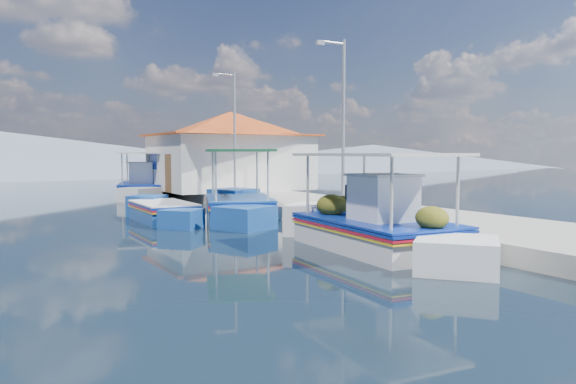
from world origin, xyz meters
TOP-DOWN VIEW (x-y plane):
  - ground at (0.00, 0.00)m, footprint 160.00×160.00m
  - quay at (5.90, 6.00)m, footprint 5.00×44.00m
  - bollards at (3.80, 5.25)m, footprint 0.20×17.20m
  - main_caique at (2.24, -2.58)m, footprint 2.92×8.55m
  - caique_green_canopy at (2.05, 5.42)m, footprint 4.21×7.42m
  - caique_blue_hull at (-0.63, 6.22)m, footprint 1.88×6.06m
  - caique_far at (1.86, 17.77)m, footprint 4.09×7.79m
  - harbor_building at (6.20, 15.00)m, footprint 10.49×10.49m
  - lamp_post_near at (4.51, 2.00)m, footprint 1.21×0.14m
  - lamp_post_far at (4.51, 11.00)m, footprint 1.21×0.14m
  - mountain_ridge at (6.54, 56.00)m, footprint 171.40×96.00m

SIDE VIEW (x-z plane):
  - ground at x=0.00m, z-range 0.00..0.00m
  - quay at x=5.90m, z-range 0.00..0.50m
  - caique_blue_hull at x=-0.63m, z-range -0.25..0.83m
  - caique_green_canopy at x=2.05m, z-range -1.05..1.93m
  - caique_far at x=1.86m, z-range -0.91..1.97m
  - main_caique at x=2.24m, z-range -0.87..1.95m
  - bollards at x=3.80m, z-range 0.50..0.80m
  - mountain_ridge at x=6.54m, z-range -0.71..4.79m
  - harbor_building at x=6.20m, z-range 0.58..4.98m
  - lamp_post_near at x=4.51m, z-range 0.85..6.85m
  - lamp_post_far at x=4.51m, z-range 0.85..6.85m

